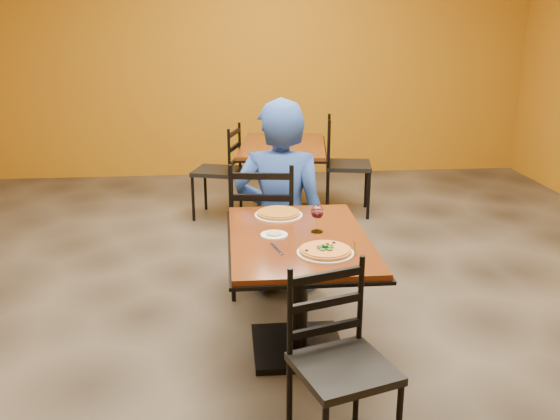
{
  "coord_description": "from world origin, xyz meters",
  "views": [
    {
      "loc": [
        -0.41,
        -3.77,
        1.96
      ],
      "look_at": [
        -0.09,
        -0.3,
        0.85
      ],
      "focal_mm": 38.5,
      "sensor_mm": 36.0,
      "label": 1
    }
  ],
  "objects": [
    {
      "name": "wall_back",
      "position": [
        0.0,
        4.0,
        1.5
      ],
      "size": [
        7.0,
        0.01,
        3.0
      ],
      "primitive_type": "cube",
      "color": "#A26212",
      "rests_on": "ground"
    },
    {
      "name": "chair_second_left",
      "position": [
        -0.51,
        2.21,
        0.48
      ],
      "size": [
        0.54,
        0.54,
        0.96
      ],
      "primitive_type": null,
      "rotation": [
        0.0,
        0.0,
        -1.86
      ],
      "color": "black",
      "rests_on": "floor"
    },
    {
      "name": "table_main",
      "position": [
        0.0,
        -0.5,
        0.56
      ],
      "size": [
        0.83,
        1.23,
        0.75
      ],
      "color": "#5D230E",
      "rests_on": "floor"
    },
    {
      "name": "floor",
      "position": [
        0.0,
        0.0,
        0.0
      ],
      "size": [
        7.0,
        8.0,
        0.01
      ],
      "primitive_type": "cube",
      "color": "black",
      "rests_on": "ground"
    },
    {
      "name": "dip",
      "position": [
        -0.14,
        -0.48,
        0.76
      ],
      "size": [
        0.09,
        0.09,
        0.01
      ],
      "primitive_type": "cylinder",
      "color": "#A69251",
      "rests_on": "side_plate"
    },
    {
      "name": "side_plate",
      "position": [
        -0.14,
        -0.48,
        0.76
      ],
      "size": [
        0.16,
        0.16,
        0.01
      ],
      "primitive_type": "cylinder",
      "color": "white",
      "rests_on": "table_main"
    },
    {
      "name": "chair_main_far",
      "position": [
        -0.15,
        0.39,
        0.51
      ],
      "size": [
        0.52,
        0.52,
        1.02
      ],
      "primitive_type": null,
      "rotation": [
        0.0,
        0.0,
        3.0
      ],
      "color": "black",
      "rests_on": "floor"
    },
    {
      "name": "pizza_far",
      "position": [
        -0.08,
        -0.11,
        0.77
      ],
      "size": [
        0.28,
        0.28,
        0.02
      ],
      "primitive_type": "cylinder",
      "color": "#B28C22",
      "rests_on": "plate_far"
    },
    {
      "name": "fork",
      "position": [
        -0.15,
        -0.7,
        0.75
      ],
      "size": [
        0.06,
        0.19,
        0.0
      ],
      "primitive_type": "cube",
      "rotation": [
        0.0,
        0.0,
        0.26
      ],
      "color": "silver",
      "rests_on": "table_main"
    },
    {
      "name": "pizza_main",
      "position": [
        0.11,
        -0.79,
        0.77
      ],
      "size": [
        0.28,
        0.28,
        0.02
      ],
      "primitive_type": "cylinder",
      "color": "maroon",
      "rests_on": "plate_main"
    },
    {
      "name": "diner",
      "position": [
        -0.02,
        0.43,
        0.72
      ],
      "size": [
        0.77,
        0.58,
        1.44
      ],
      "primitive_type": "imported",
      "rotation": [
        0.0,
        0.0,
        2.94
      ],
      "color": "navy",
      "rests_on": "floor"
    },
    {
      "name": "knife",
      "position": [
        0.28,
        -0.73,
        0.75
      ],
      "size": [
        0.05,
        0.21,
        0.0
      ],
      "primitive_type": "cube",
      "rotation": [
        0.0,
        0.0,
        -0.16
      ],
      "color": "silver",
      "rests_on": "table_main"
    },
    {
      "name": "plate_far",
      "position": [
        -0.08,
        -0.11,
        0.76
      ],
      "size": [
        0.31,
        0.31,
        0.01
      ],
      "primitive_type": "cylinder",
      "color": "white",
      "rests_on": "table_main"
    },
    {
      "name": "chair_main_near",
      "position": [
        0.09,
        -1.45,
        0.45
      ],
      "size": [
        0.52,
        0.52,
        0.91
      ],
      "primitive_type": null,
      "rotation": [
        0.0,
        0.0,
        0.31
      ],
      "color": "black",
      "rests_on": "floor"
    },
    {
      "name": "table_second",
      "position": [
        0.17,
        2.21,
        0.56
      ],
      "size": [
        1.04,
        1.39,
        0.75
      ],
      "rotation": [
        0.0,
        0.0,
        -0.14
      ],
      "color": "#5D230E",
      "rests_on": "floor"
    },
    {
      "name": "plate_main",
      "position": [
        0.11,
        -0.79,
        0.76
      ],
      "size": [
        0.31,
        0.31,
        0.01
      ],
      "primitive_type": "cylinder",
      "color": "white",
      "rests_on": "table_main"
    },
    {
      "name": "wine_glass",
      "position": [
        0.12,
        -0.43,
        0.84
      ],
      "size": [
        0.08,
        0.08,
        0.18
      ],
      "primitive_type": null,
      "color": "white",
      "rests_on": "table_main"
    },
    {
      "name": "chair_second_right",
      "position": [
        0.85,
        2.21,
        0.51
      ],
      "size": [
        0.53,
        0.53,
        1.02
      ],
      "primitive_type": null,
      "rotation": [
        0.0,
        0.0,
        1.41
      ],
      "color": "black",
      "rests_on": "floor"
    }
  ]
}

